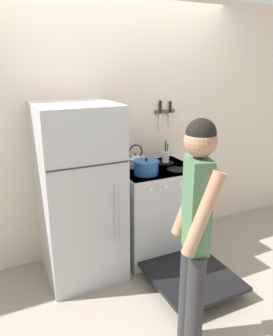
{
  "coord_description": "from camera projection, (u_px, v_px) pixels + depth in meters",
  "views": [
    {
      "loc": [
        -1.2,
        -3.03,
        1.91
      ],
      "look_at": [
        0.02,
        -0.47,
        1.0
      ],
      "focal_mm": 35.0,
      "sensor_mm": 36.0,
      "label": 1
    }
  ],
  "objects": [
    {
      "name": "dutch_oven_pot",
      "position": [
        146.0,
        167.0,
        3.04
      ],
      "size": [
        0.28,
        0.24,
        0.16
      ],
      "color": "#1E4C9E",
      "rests_on": "stove_range"
    },
    {
      "name": "tea_kettle",
      "position": [
        136.0,
        160.0,
        3.27
      ],
      "size": [
        0.25,
        0.2,
        0.23
      ],
      "color": "silver",
      "rests_on": "stove_range"
    },
    {
      "name": "ground_plane",
      "position": [
        117.0,
        242.0,
        3.68
      ],
      "size": [
        14.0,
        14.0,
        0.0
      ],
      "primitive_type": "plane",
      "color": "gray"
    },
    {
      "name": "wall_knife_strip",
      "position": [
        165.0,
        111.0,
        3.46
      ],
      "size": [
        0.24,
        0.03,
        0.32
      ],
      "color": "brown"
    },
    {
      "name": "utensil_jar",
      "position": [
        166.0,
        156.0,
        3.42
      ],
      "size": [
        0.07,
        0.08,
        0.24
      ],
      "color": "silver",
      "rests_on": "stove_range"
    },
    {
      "name": "person",
      "position": [
        195.0,
        230.0,
        2.03
      ],
      "size": [
        0.33,
        0.38,
        1.62
      ],
      "rotation": [
        0.0,
        0.0,
        1.26
      ],
      "color": "#2D2D30",
      "rests_on": "ground_plane"
    },
    {
      "name": "refrigerator",
      "position": [
        79.0,
        193.0,
        2.94
      ],
      "size": [
        0.68,
        0.72,
        1.6
      ],
      "color": "#B7BABF",
      "rests_on": "ground_plane"
    },
    {
      "name": "wall_back",
      "position": [
        114.0,
        129.0,
        3.32
      ],
      "size": [
        10.0,
        0.06,
        2.55
      ],
      "color": "beige",
      "rests_on": "ground_plane"
    },
    {
      "name": "stove_range",
      "position": [
        157.0,
        212.0,
        3.35
      ],
      "size": [
        0.77,
        1.39,
        0.92
      ],
      "color": "silver",
      "rests_on": "ground_plane"
    }
  ]
}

